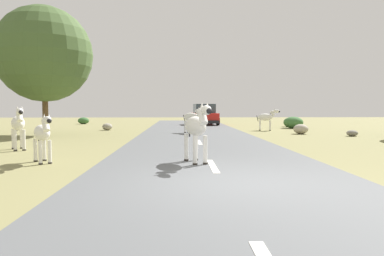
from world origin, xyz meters
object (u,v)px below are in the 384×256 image
Objects in this scene: zebra_1 at (18,124)px; bush_0 at (293,122)px; zebra_4 at (266,117)px; rock_0 at (352,133)px; zebra_0 at (197,127)px; rock_1 at (301,129)px; zebra_3 at (43,134)px; zebra_2 at (192,117)px; bush_2 at (292,122)px; bush_1 at (84,121)px; tree_3 at (44,54)px; rock_2 at (107,127)px; car_0 at (204,115)px.

zebra_1 is 18.61m from bush_0.
zebra_4 is 3.39m from bush_0.
bush_0 reaches higher than rock_0.
bush_0 is at bearing -133.11° from zebra_0.
rock_1 is at bearing 34.20° from zebra_4.
rock_1 is at bearing -170.19° from zebra_3.
rock_0 is (0.88, -6.88, -0.26)m from bush_0.
zebra_4 is at bearing 112.22° from rock_1.
zebra_2 is (6.46, 7.38, 0.01)m from zebra_1.
zebra_2 is 1.22× the size of bush_2.
rock_1 is at bearing -103.89° from bush_2.
bush_1 is 22.57m from rock_0.
zebra_3 reaches higher than bush_1.
rock_2 is at bearing 57.33° from tree_3.
bush_2 is at bearing 171.82° from zebra_2.
bush_1 reaches higher than rock_0.
zebra_1 is at bearing -159.85° from rock_0.
rock_2 is (-13.48, -3.54, -0.14)m from bush_2.
bush_2 is (14.43, 14.27, -0.57)m from zebra_1.
car_0 is 0.64× the size of tree_3.
car_0 reaches higher than rock_1.
bush_2 is at bearing -16.37° from bush_1.
bush_1 is (-2.93, 19.37, -0.64)m from zebra_1.
car_0 is 14.44m from tree_3.
zebra_2 is at bearing -31.33° from rock_2.
zebra_0 is at bearing -121.62° from rock_1.
bush_2 is 8.85m from rock_0.
zebra_3 is (1.99, -2.97, -0.12)m from zebra_1.
zebra_2 is 6.23m from rock_1.
zebra_0 reaches higher than rock_2.
tree_3 is (-8.05, -0.60, 3.44)m from zebra_2.
bush_1 is 18.10m from bush_2.
bush_0 is at bearing -104.29° from bush_2.
zebra_4 is at bearing -168.39° from zebra_1.
zebra_4 is at bearing -3.57° from rock_2.
zebra_3 is 2.35× the size of rock_0.
zebra_2 is 0.21× the size of tree_3.
zebra_3 is (-4.20, 0.47, -0.19)m from zebra_0.
zebra_3 is 22.88m from bush_1.
car_0 is at bearing -11.80° from bush_1.
zebra_4 is at bearing -159.30° from zebra_3.
zebra_3 is at bearing -85.68° from rock_2.
zebra_0 is 7.07m from zebra_1.
bush_2 is at bearing -159.27° from zebra_3.
zebra_4 is 1.22× the size of bush_2.
rock_0 is at bearing -20.92° from rock_2.
tree_3 reaches higher than zebra_2.
car_0 is 9.42m from rock_2.
bush_2 is at bearing -131.89° from zebra_0.
bush_2 is at bearing 152.17° from car_0.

